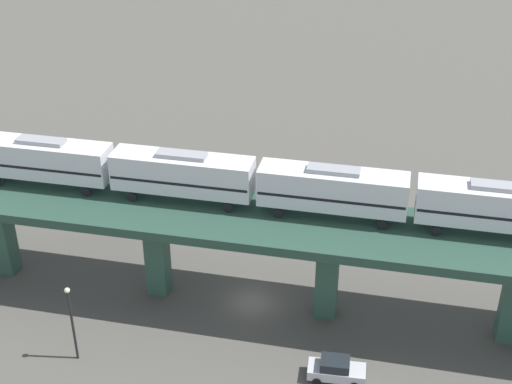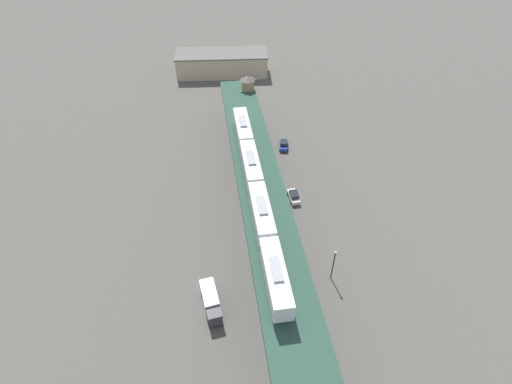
% 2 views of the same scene
% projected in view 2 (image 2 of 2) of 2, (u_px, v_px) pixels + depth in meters
% --- Properties ---
extents(ground_plane, '(400.00, 400.00, 0.00)m').
position_uv_depth(ground_plane, '(263.00, 233.00, 76.29)').
color(ground_plane, '#4C4944').
extents(elevated_viaduct, '(15.37, 92.37, 8.98)m').
position_uv_depth(elevated_viaduct, '(264.00, 204.00, 71.05)').
color(elevated_viaduct, '#244135').
rests_on(elevated_viaduct, ground).
extents(subway_train, '(6.60, 49.87, 4.45)m').
position_uv_depth(subway_train, '(256.00, 187.00, 68.55)').
color(subway_train, silver).
rests_on(subway_train, elevated_viaduct).
extents(signal_hut, '(3.46, 3.46, 3.40)m').
position_uv_depth(signal_hut, '(248.00, 83.00, 99.66)').
color(signal_hut, '#8C7251').
rests_on(signal_hut, elevated_viaduct).
extents(street_car_silver, '(2.40, 4.60, 1.89)m').
position_uv_depth(street_car_silver, '(294.00, 196.00, 82.65)').
color(street_car_silver, '#B7BABF').
rests_on(street_car_silver, ground).
extents(street_car_blue, '(2.45, 4.62, 1.89)m').
position_uv_depth(street_car_blue, '(284.00, 145.00, 96.62)').
color(street_car_blue, '#233D93').
rests_on(street_car_blue, ground).
extents(delivery_truck, '(3.76, 7.52, 3.20)m').
position_uv_depth(delivery_truck, '(211.00, 301.00, 62.93)').
color(delivery_truck, '#333338').
rests_on(delivery_truck, ground).
extents(street_lamp, '(0.44, 0.44, 6.94)m').
position_uv_depth(street_lamp, '(334.00, 263.00, 65.71)').
color(street_lamp, black).
rests_on(street_lamp, ground).
extents(warehouse_building, '(28.66, 10.49, 6.80)m').
position_uv_depth(warehouse_building, '(222.00, 63.00, 125.74)').
color(warehouse_building, tan).
rests_on(warehouse_building, ground).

